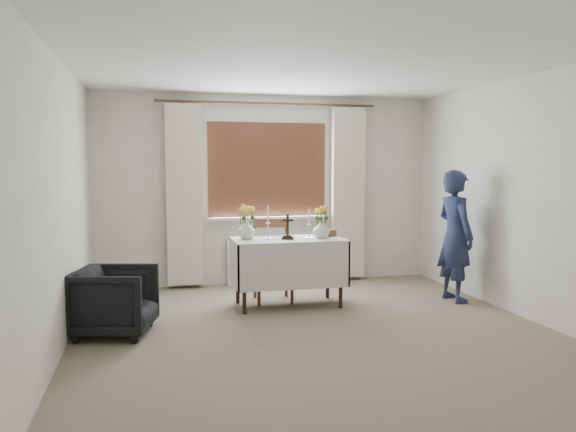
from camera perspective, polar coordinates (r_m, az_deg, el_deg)
The scene contains 12 objects.
ground at distance 5.30m, azimuth 3.43°, elevation -12.21°, with size 5.00×5.00×0.00m, color gray.
altar_table at distance 6.34m, azimuth 0.03°, elevation -5.73°, with size 1.24×0.64×0.76m, color white.
wooden_chair at distance 6.54m, azimuth -1.53°, elevation -4.52°, with size 0.44×0.44×0.96m, color brown, non-canonical shape.
armchair at distance 5.54m, azimuth -17.15°, elevation -8.23°, with size 0.68×0.70×0.64m, color black.
person at distance 6.80m, azimuth 16.63°, elevation -1.94°, with size 0.56×0.37×1.53m, color navy.
radiator at distance 7.51m, azimuth -1.97°, elevation -4.62°, with size 1.10×0.10×0.60m, color white.
wooden_cross at distance 6.22m, azimuth -0.04°, elevation -1.07°, with size 0.13×0.09×0.28m, color black, non-canonical shape.
candlestick_left at distance 6.23m, azimuth -2.04°, elevation -0.66°, with size 0.11×0.11×0.37m, color white, non-canonical shape.
candlestick_right at distance 6.29m, azimuth 2.16°, elevation -0.82°, with size 0.09×0.09×0.32m, color white, non-canonical shape.
flower_vase_left at distance 6.26m, azimuth -4.21°, elevation -1.40°, with size 0.20×0.20×0.21m, color silver.
flower_vase_right at distance 6.32m, azimuth 3.39°, elevation -1.38°, with size 0.19×0.19×0.20m, color silver.
wicker_basket at distance 6.54m, azimuth 4.06°, elevation -1.67°, with size 0.21×0.21×0.08m, color brown.
Camera 1 is at (-1.48, -4.83, 1.59)m, focal length 35.00 mm.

